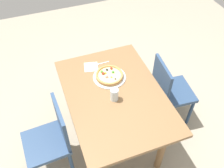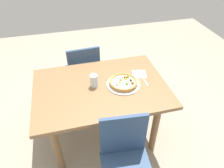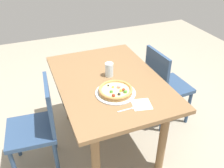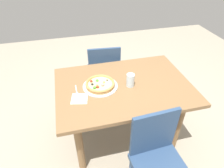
{
  "view_description": "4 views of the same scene",
  "coord_description": "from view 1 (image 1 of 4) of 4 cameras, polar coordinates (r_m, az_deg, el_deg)",
  "views": [
    {
      "loc": [
        -1.42,
        0.55,
        2.5
      ],
      "look_at": [
        0.11,
        -0.01,
        0.76
      ],
      "focal_mm": 39.73,
      "sensor_mm": 36.0,
      "label": 1
    },
    {
      "loc": [
        -0.28,
        -1.54,
        2.02
      ],
      "look_at": [
        0.11,
        -0.01,
        0.76
      ],
      "focal_mm": 33.59,
      "sensor_mm": 36.0,
      "label": 2
    },
    {
      "loc": [
        1.71,
        -0.65,
        1.88
      ],
      "look_at": [
        0.11,
        -0.01,
        0.76
      ],
      "focal_mm": 39.22,
      "sensor_mm": 36.0,
      "label": 3
    },
    {
      "loc": [
        0.47,
        1.43,
        1.87
      ],
      "look_at": [
        0.11,
        -0.01,
        0.76
      ],
      "focal_mm": 31.59,
      "sensor_mm": 36.0,
      "label": 4
    }
  ],
  "objects": [
    {
      "name": "ground_plane",
      "position": [
        2.93,
        0.52,
        -11.82
      ],
      "size": [
        6.0,
        6.0,
        0.0
      ],
      "primitive_type": "plane",
      "color": "#9E937F"
    },
    {
      "name": "dining_table",
      "position": [
        2.41,
        0.61,
        -4.02
      ],
      "size": [
        1.28,
        0.89,
        0.74
      ],
      "color": "olive",
      "rests_on": "ground"
    },
    {
      "name": "chair_near",
      "position": [
        2.78,
        12.96,
        -1.37
      ],
      "size": [
        0.43,
        0.43,
        0.87
      ],
      "rotation": [
        0.0,
        0.0,
        3.05
      ],
      "color": "navy",
      "rests_on": "ground"
    },
    {
      "name": "chair_far",
      "position": [
        2.42,
        -13.7,
        -12.01
      ],
      "size": [
        0.42,
        0.42,
        0.87
      ],
      "rotation": [
        0.0,
        0.0,
        0.06
      ],
      "color": "navy",
      "rests_on": "ground"
    },
    {
      "name": "plate",
      "position": [
        2.47,
        -0.6,
        1.6
      ],
      "size": [
        0.33,
        0.33,
        0.01
      ],
      "primitive_type": "cylinder",
      "color": "silver",
      "rests_on": "dining_table"
    },
    {
      "name": "pizza",
      "position": [
        2.45,
        -0.62,
        2.04
      ],
      "size": [
        0.28,
        0.28,
        0.05
      ],
      "color": "#B78447",
      "rests_on": "plate"
    },
    {
      "name": "fork",
      "position": [
        2.62,
        -2.72,
        4.71
      ],
      "size": [
        0.02,
        0.17,
        0.0
      ],
      "rotation": [
        0.0,
        0.0,
        1.58
      ],
      "color": "silver",
      "rests_on": "dining_table"
    },
    {
      "name": "drinking_glass",
      "position": [
        2.24,
        0.54,
        -2.43
      ],
      "size": [
        0.07,
        0.07,
        0.13
      ],
      "primitive_type": "cylinder",
      "color": "silver",
      "rests_on": "dining_table"
    },
    {
      "name": "napkin",
      "position": [
        2.59,
        -4.84,
        3.94
      ],
      "size": [
        0.17,
        0.17,
        0.0
      ],
      "primitive_type": "cube",
      "rotation": [
        0.0,
        0.0,
        -0.21
      ],
      "color": "white",
      "rests_on": "dining_table"
    }
  ]
}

